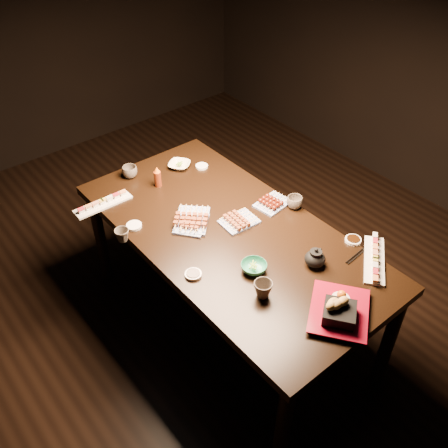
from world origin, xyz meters
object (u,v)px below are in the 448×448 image
(edamame_bowl_green, at_px, (254,267))
(teacup_near_left, at_px, (263,289))
(edamame_bowl_cream, at_px, (179,165))
(teapot, at_px, (315,257))
(sushi_platter_near, at_px, (375,258))
(sushi_platter_far, at_px, (103,202))
(yakitori_plate_right, at_px, (239,219))
(yakitori_plate_center, at_px, (192,221))
(tempura_tray, at_px, (340,305))
(teacup_far_right, at_px, (130,172))
(teacup_mid_right, at_px, (295,202))
(teacup_far_left, at_px, (122,235))
(yakitori_plate_left, at_px, (192,217))
(dining_table, at_px, (229,280))
(condiment_bottle, at_px, (157,177))

(edamame_bowl_green, height_order, teacup_near_left, teacup_near_left)
(edamame_bowl_cream, distance_m, teapot, 1.14)
(sushi_platter_near, relative_size, teacup_near_left, 3.94)
(sushi_platter_far, distance_m, yakitori_plate_right, 0.79)
(yakitori_plate_center, relative_size, tempura_tray, 0.63)
(edamame_bowl_green, bearing_deg, teacup_far_right, 92.30)
(sushi_platter_far, xyz_separation_m, yakitori_plate_center, (0.29, -0.47, 0.01))
(tempura_tray, height_order, teacup_mid_right, tempura_tray)
(yakitori_plate_center, height_order, teacup_far_left, teacup_far_left)
(yakitori_plate_left, distance_m, teacup_near_left, 0.65)
(dining_table, bearing_deg, edamame_bowl_cream, 63.71)
(sushi_platter_near, height_order, teacup_far_right, teacup_far_right)
(yakitori_plate_left, relative_size, teacup_mid_right, 2.66)
(sushi_platter_far, bearing_deg, yakitori_plate_left, 125.06)
(edamame_bowl_green, xyz_separation_m, teacup_far_right, (-0.04, 1.08, 0.02))
(yakitori_plate_right, relative_size, tempura_tray, 0.62)
(sushi_platter_far, height_order, yakitori_plate_right, yakitori_plate_right)
(sushi_platter_far, relative_size, teacup_far_right, 3.63)
(edamame_bowl_cream, height_order, condiment_bottle, condiment_bottle)
(teacup_near_left, xyz_separation_m, teapot, (0.34, -0.01, 0.01))
(edamame_bowl_green, distance_m, tempura_tray, 0.46)
(yakitori_plate_left, distance_m, tempura_tray, 0.95)
(teacup_far_left, bearing_deg, dining_table, -31.97)
(sushi_platter_near, relative_size, teacup_far_left, 4.56)
(dining_table, relative_size, sushi_platter_far, 5.36)
(teacup_far_right, bearing_deg, edamame_bowl_cream, -19.41)
(sushi_platter_near, height_order, condiment_bottle, condiment_bottle)
(yakitori_plate_right, xyz_separation_m, condiment_bottle, (-0.15, 0.57, 0.04))
(sushi_platter_far, relative_size, teapot, 2.76)
(dining_table, height_order, yakitori_plate_center, yakitori_plate_center)
(yakitori_plate_left, distance_m, teacup_mid_right, 0.59)
(dining_table, xyz_separation_m, yakitori_plate_left, (-0.11, 0.20, 0.41))
(edamame_bowl_green, relative_size, tempura_tray, 0.40)
(dining_table, relative_size, teacup_far_left, 23.45)
(sushi_platter_near, distance_m, yakitori_plate_center, 0.96)
(yakitori_plate_left, height_order, condiment_bottle, condiment_bottle)
(sushi_platter_near, bearing_deg, teacup_mid_right, 51.79)
(tempura_tray, distance_m, teacup_far_right, 1.54)
(teapot, bearing_deg, tempura_tray, -136.19)
(dining_table, xyz_separation_m, edamame_bowl_green, (-0.10, -0.30, 0.40))
(yakitori_plate_center, height_order, yakitori_plate_left, yakitori_plate_left)
(edamame_bowl_green, bearing_deg, teacup_far_left, 122.66)
(teacup_far_right, bearing_deg, yakitori_plate_center, -88.46)
(edamame_bowl_green, xyz_separation_m, teacup_near_left, (-0.08, -0.15, 0.02))
(yakitori_plate_right, xyz_separation_m, teacup_far_right, (-0.23, 0.76, 0.01))
(dining_table, xyz_separation_m, teacup_near_left, (-0.18, -0.45, 0.42))
(yakitori_plate_left, relative_size, edamame_bowl_cream, 1.82)
(edamame_bowl_cream, xyz_separation_m, teacup_mid_right, (0.26, -0.75, 0.02))
(yakitori_plate_center, bearing_deg, sushi_platter_near, -94.02)
(yakitori_plate_right, xyz_separation_m, edamame_bowl_green, (-0.18, -0.32, -0.00))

